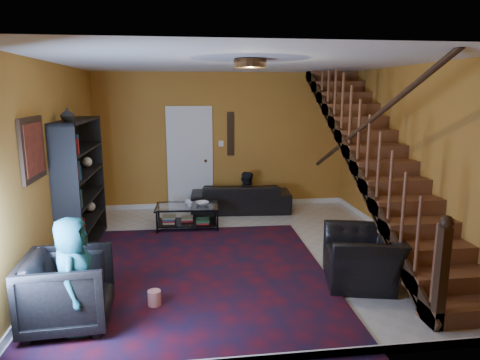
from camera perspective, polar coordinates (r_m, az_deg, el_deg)
The scene contains 21 objects.
floor at distance 6.61m, azimuth 0.16°, elevation -9.64°, with size 5.50×5.50×0.00m, color beige.
room at distance 7.81m, azimuth -10.98°, elevation -6.08°, with size 5.50×5.50×5.50m.
staircase at distance 6.85m, azimuth 18.06°, elevation 2.68°, with size 0.95×5.02×3.18m.
bookshelf at distance 7.03m, azimuth -20.36°, elevation -0.87°, with size 0.35×1.80×2.00m.
door at distance 8.93m, azimuth -6.68°, elevation 2.71°, with size 0.82×0.05×2.05m, color silver.
framed_picture at distance 5.52m, azimuth -25.94°, elevation 3.73°, with size 0.04×0.74×0.74m, color maroon.
wall_hanging at distance 8.93m, azimuth -1.27°, elevation 6.17°, with size 0.14×0.03×0.90m, color black.
ceiling_fixture at distance 5.38m, azimuth 1.37°, elevation 15.28°, with size 0.40×0.40×0.10m, color #3F2814.
rug at distance 5.82m, azimuth -6.22°, elevation -12.64°, with size 3.53×4.03×0.02m, color #400B14.
sofa at distance 8.74m, azimuth 0.10°, elevation -2.32°, with size 2.00×0.78×0.58m, color black.
armchair_left at distance 4.88m, azimuth -21.91°, elevation -13.51°, with size 0.84×0.86×0.78m, color black.
armchair_right at distance 5.76m, azimuth 16.03°, elevation -9.84°, with size 1.03×0.90×0.67m, color black.
person_adult_a at distance 8.83m, azimuth 0.75°, elevation -3.09°, with size 0.44×0.29×1.21m, color black.
person_adult_b at distance 8.83m, azimuth 0.75°, elevation -2.92°, with size 0.61×0.48×1.26m, color black.
person_child at distance 4.64m, azimuth -21.34°, elevation -11.85°, with size 0.59×0.39×1.22m, color #175758.
coffee_table at distance 7.73m, azimuth -7.05°, elevation -4.69°, with size 1.13×0.70×0.42m.
cup_a at distance 7.73m, azimuth -6.98°, elevation -2.94°, with size 0.11×0.11×0.09m, color #999999.
cup_b at distance 7.57m, azimuth -6.73°, elevation -3.27°, with size 0.09×0.09×0.09m, color #999999.
bowl at distance 7.69m, azimuth -5.08°, elevation -3.10°, with size 0.23×0.23×0.06m, color #999999.
vase at distance 6.40m, azimuth -22.04°, elevation 8.09°, with size 0.18×0.18×0.19m, color #999999.
popcorn_bucket at distance 5.12m, azimuth -11.34°, elevation -15.16°, with size 0.15×0.15×0.17m, color red.
Camera 1 is at (-0.84, -6.10, 2.40)m, focal length 32.00 mm.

